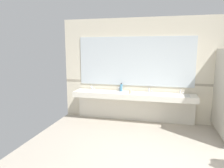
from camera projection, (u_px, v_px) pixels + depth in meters
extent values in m
cube|color=beige|center=(180.00, 71.00, 5.39)|extent=(6.37, 0.12, 2.77)
cube|color=#9E937F|center=(179.00, 84.00, 5.38)|extent=(6.37, 0.01, 0.06)
cube|color=silver|center=(133.00, 95.00, 5.43)|extent=(3.19, 0.54, 0.14)
cube|color=silver|center=(134.00, 108.00, 5.72)|extent=(3.19, 0.08, 0.68)
cube|color=beige|center=(89.00, 93.00, 5.68)|extent=(0.42, 0.30, 0.11)
cylinder|color=silver|center=(92.00, 88.00, 5.87)|extent=(0.04, 0.04, 0.11)
cylinder|color=silver|center=(91.00, 86.00, 5.81)|extent=(0.03, 0.11, 0.03)
sphere|color=silver|center=(94.00, 88.00, 5.86)|extent=(0.04, 0.04, 0.04)
cube|color=beige|center=(118.00, 94.00, 5.50)|extent=(0.42, 0.30, 0.11)
cylinder|color=silver|center=(119.00, 89.00, 5.68)|extent=(0.04, 0.04, 0.11)
cylinder|color=silver|center=(119.00, 88.00, 5.62)|extent=(0.03, 0.11, 0.03)
sphere|color=silver|center=(122.00, 90.00, 5.68)|extent=(0.04, 0.04, 0.04)
cube|color=beige|center=(148.00, 96.00, 5.31)|extent=(0.42, 0.30, 0.11)
cylinder|color=silver|center=(149.00, 90.00, 5.49)|extent=(0.04, 0.04, 0.11)
cylinder|color=silver|center=(149.00, 89.00, 5.43)|extent=(0.03, 0.11, 0.03)
sphere|color=silver|center=(151.00, 91.00, 5.49)|extent=(0.04, 0.04, 0.04)
cube|color=beige|center=(181.00, 97.00, 5.12)|extent=(0.42, 0.30, 0.11)
cylinder|color=silver|center=(180.00, 92.00, 5.30)|extent=(0.04, 0.04, 0.11)
cylinder|color=silver|center=(181.00, 90.00, 5.24)|extent=(0.03, 0.11, 0.03)
sphere|color=silver|center=(183.00, 93.00, 5.30)|extent=(0.04, 0.04, 0.04)
cube|color=silver|center=(135.00, 61.00, 5.55)|extent=(3.09, 0.02, 1.31)
cube|color=#B2AD9E|center=(221.00, 91.00, 4.52)|extent=(0.03, 1.36, 1.84)
cylinder|color=teal|center=(121.00, 88.00, 5.64)|extent=(0.07, 0.07, 0.19)
cylinder|color=black|center=(121.00, 84.00, 5.62)|extent=(0.03, 0.03, 0.04)
cylinder|color=beige|center=(131.00, 92.00, 5.33)|extent=(0.07, 0.07, 0.10)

